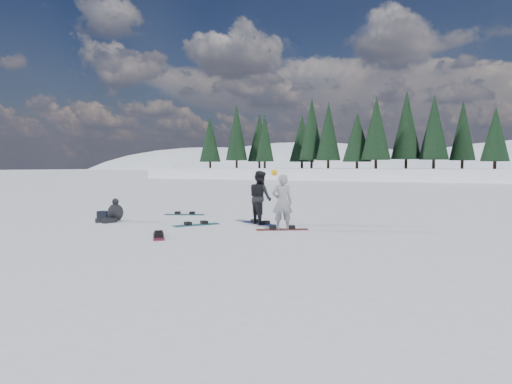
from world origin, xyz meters
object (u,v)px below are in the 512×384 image
snowboard_loose_b (159,236)px  gear_bag (105,215)px  snowboard_loose_c (185,215)px  snowboarder_man (260,197)px  seated_rider (115,213)px  snowboard_loose_a (196,225)px  snowboarder_woman (282,202)px

snowboard_loose_b → gear_bag: bearing=-158.7°
snowboard_loose_c → snowboarder_man: bearing=-40.9°
snowboarder_man → seated_rider: (-4.62, -1.66, -0.56)m
gear_bag → snowboard_loose_a: (3.72, 0.15, -0.14)m
snowboarder_woman → snowboarder_man: 1.63m
snowboarder_woman → seated_rider: size_ratio=1.79×
gear_bag → snowboard_loose_a: 3.72m
snowboard_loose_a → snowboard_loose_c: size_ratio=1.00×
snowboard_loose_a → snowboard_loose_b: bearing=-137.5°
snowboarder_woman → gear_bag: 6.62m
snowboard_loose_b → snowboarder_man: bearing=125.6°
snowboarder_man → snowboard_loose_c: 4.18m
gear_bag → snowboard_loose_c: gear_bag is taller
snowboarder_man → snowboard_loose_a: bearing=72.8°
snowboarder_man → snowboard_loose_b: 4.04m
snowboarder_man → snowboard_loose_c: (-3.89, 1.28, -0.84)m
snowboarder_woman → gear_bag: bearing=-26.5°
snowboard_loose_b → snowboard_loose_c: same height
snowboarder_woman → snowboard_loose_b: 3.67m
seated_rider → gear_bag: bearing=176.7°
seated_rider → snowboard_loose_b: bearing=-14.5°
snowboarder_woman → gear_bag: size_ratio=3.91×
seated_rider → snowboard_loose_c: seated_rider is taller
seated_rider → snowboard_loose_c: (0.73, 2.94, -0.28)m
snowboarder_woman → seated_rider: snowboarder_woman is taller
gear_bag → snowboard_loose_b: bearing=-29.2°
snowboarder_man → seated_rider: size_ratio=1.74×
snowboarder_woman → snowboard_loose_c: 5.70m
seated_rider → snowboard_loose_b: size_ratio=0.66×
snowboard_loose_c → snowboarder_woman: bearing=-47.0°
snowboarder_man → gear_bag: snowboarder_man is taller
seated_rider → snowboard_loose_b: 4.21m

